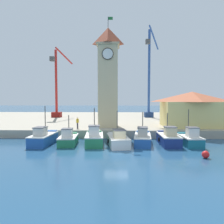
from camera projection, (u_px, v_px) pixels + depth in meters
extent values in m
plane|color=navy|center=(116.00, 151.00, 22.53)|extent=(300.00, 300.00, 0.00)
cube|color=#A89E89|center=(117.00, 120.00, 49.51)|extent=(120.00, 40.00, 1.10)
cube|color=#2356A8|center=(44.00, 140.00, 25.88)|extent=(2.23, 5.03, 1.12)
cube|color=#2356A8|center=(50.00, 131.00, 28.04)|extent=(1.68, 0.70, 0.24)
cube|color=silver|center=(43.00, 135.00, 25.85)|extent=(2.29, 5.10, 0.12)
cube|color=beige|center=(40.00, 131.00, 24.96)|extent=(1.25, 1.55, 0.88)
cube|color=#4C4C51|center=(40.00, 127.00, 24.93)|extent=(1.33, 1.63, 0.08)
cylinder|color=#4C4742|center=(45.00, 120.00, 26.35)|extent=(0.10, 0.10, 3.33)
torus|color=black|center=(36.00, 139.00, 26.22)|extent=(0.15, 0.53, 0.52)
cube|color=#237A4C|center=(68.00, 141.00, 25.78)|extent=(2.19, 4.16, 0.92)
cube|color=#237A4C|center=(70.00, 133.00, 27.50)|extent=(1.67, 0.71, 0.24)
cube|color=silver|center=(68.00, 136.00, 25.74)|extent=(2.25, 4.22, 0.12)
cube|color=silver|center=(67.00, 133.00, 25.01)|extent=(1.23, 1.29, 0.92)
cube|color=#4C4C51|center=(67.00, 129.00, 24.98)|extent=(1.32, 1.37, 0.08)
cylinder|color=#4C4742|center=(69.00, 125.00, 26.17)|extent=(0.10, 0.10, 2.44)
torus|color=black|center=(60.00, 140.00, 25.93)|extent=(0.16, 0.53, 0.52)
cube|color=#237A4C|center=(94.00, 140.00, 25.67)|extent=(2.32, 4.72, 1.11)
cube|color=#237A4C|center=(95.00, 132.00, 27.66)|extent=(1.71, 0.73, 0.24)
cube|color=silver|center=(94.00, 135.00, 25.63)|extent=(2.38, 4.79, 0.12)
cube|color=silver|center=(94.00, 131.00, 24.80)|extent=(1.28, 1.46, 1.09)
cube|color=#4C4C51|center=(94.00, 126.00, 24.76)|extent=(1.37, 1.55, 0.08)
cylinder|color=#4C4742|center=(94.00, 121.00, 26.10)|extent=(0.10, 0.10, 3.10)
torus|color=black|center=(85.00, 140.00, 25.84)|extent=(0.16, 0.53, 0.52)
cube|color=silver|center=(118.00, 141.00, 25.23)|extent=(2.79, 5.30, 0.99)
cube|color=silver|center=(115.00, 133.00, 27.45)|extent=(1.84, 0.85, 0.24)
cube|color=silver|center=(118.00, 137.00, 25.20)|extent=(2.86, 5.36, 0.12)
cube|color=beige|center=(119.00, 134.00, 24.29)|extent=(1.45, 1.68, 0.82)
cube|color=#4C4C51|center=(119.00, 130.00, 24.27)|extent=(1.55, 1.77, 0.08)
cylinder|color=#4C4742|center=(117.00, 123.00, 25.73)|extent=(0.10, 0.10, 2.91)
torus|color=black|center=(108.00, 141.00, 25.35)|extent=(0.19, 0.53, 0.52)
cube|color=#2356A8|center=(143.00, 140.00, 26.02)|extent=(2.40, 5.19, 1.00)
cube|color=#2356A8|center=(143.00, 132.00, 28.21)|extent=(1.62, 0.78, 0.24)
cube|color=silver|center=(143.00, 135.00, 25.99)|extent=(2.47, 5.26, 0.12)
cube|color=#B2ADA3|center=(143.00, 132.00, 25.09)|extent=(1.27, 1.62, 0.96)
cube|color=#4C4C51|center=(143.00, 127.00, 25.06)|extent=(1.36, 1.71, 0.08)
cylinder|color=#4C4742|center=(143.00, 123.00, 26.52)|extent=(0.10, 0.10, 2.70)
torus|color=black|center=(134.00, 139.00, 26.41)|extent=(0.18, 0.53, 0.52)
cube|color=navy|center=(168.00, 140.00, 25.70)|extent=(1.99, 4.78, 1.12)
cube|color=navy|center=(165.00, 132.00, 27.79)|extent=(1.68, 0.61, 0.24)
cube|color=silver|center=(168.00, 135.00, 25.66)|extent=(2.05, 4.84, 0.12)
cube|color=beige|center=(170.00, 131.00, 24.79)|extent=(1.19, 1.44, 0.95)
cube|color=#4C4C51|center=(170.00, 127.00, 24.76)|extent=(1.27, 1.52, 0.08)
cylinder|color=#4C4742|center=(167.00, 123.00, 26.18)|extent=(0.10, 0.10, 2.48)
torus|color=black|center=(159.00, 140.00, 25.97)|extent=(0.12, 0.52, 0.52)
cube|color=#196B7F|center=(190.00, 141.00, 25.35)|extent=(2.07, 4.13, 0.99)
cube|color=#196B7F|center=(184.00, 133.00, 27.08)|extent=(1.63, 0.67, 0.24)
cube|color=silver|center=(190.00, 136.00, 25.32)|extent=(2.13, 4.19, 0.12)
cube|color=silver|center=(192.00, 132.00, 24.57)|extent=(1.19, 1.26, 1.05)
cube|color=#4C4C51|center=(192.00, 127.00, 24.54)|extent=(1.27, 1.35, 0.08)
cylinder|color=#4C4742|center=(188.00, 122.00, 25.72)|extent=(0.10, 0.10, 3.06)
torus|color=black|center=(180.00, 141.00, 25.53)|extent=(0.14, 0.52, 0.52)
cube|color=beige|center=(108.00, 87.00, 33.40)|extent=(2.93, 2.93, 12.21)
cube|color=tan|center=(108.00, 45.00, 33.02)|extent=(3.43, 3.43, 0.30)
pyramid|color=#A3472D|center=(108.00, 36.00, 32.93)|extent=(3.43, 3.43, 2.51)
cylinder|color=white|center=(108.00, 54.00, 31.59)|extent=(1.61, 0.12, 1.61)
torus|color=#332D23|center=(108.00, 54.00, 31.55)|extent=(1.73, 0.12, 1.73)
cylinder|color=#3F3F3F|center=(108.00, 22.00, 32.81)|extent=(0.08, 0.08, 1.60)
cube|color=#1E662D|center=(110.00, 18.00, 32.76)|extent=(0.70, 0.04, 0.44)
cube|color=#E5D17A|center=(192.00, 114.00, 33.75)|extent=(8.71, 5.87, 3.85)
pyramid|color=#C1603D|center=(192.00, 97.00, 33.59)|extent=(9.11, 6.27, 1.54)
cube|color=maroon|center=(57.00, 115.00, 50.71)|extent=(2.00, 2.00, 1.20)
cylinder|color=red|center=(56.00, 81.00, 50.23)|extent=(0.56, 0.56, 14.27)
cylinder|color=red|center=(64.00, 56.00, 53.07)|extent=(2.75, 6.78, 2.99)
cube|color=#4C4C4C|center=(52.00, 59.00, 48.72)|extent=(1.00, 1.00, 1.00)
cube|color=navy|center=(149.00, 115.00, 50.95)|extent=(2.00, 2.00, 1.20)
cylinder|color=#284C93|center=(149.00, 71.00, 50.34)|extent=(0.56, 0.56, 18.87)
cylinder|color=#284C93|center=(154.00, 38.00, 53.35)|extent=(3.66, 7.45, 4.08)
cube|color=#4C4C4C|center=(148.00, 42.00, 48.81)|extent=(1.00, 1.00, 1.00)
sphere|color=red|center=(206.00, 155.00, 19.85)|extent=(0.68, 0.68, 0.68)
cylinder|color=#33333D|center=(78.00, 126.00, 31.56)|extent=(0.22, 0.22, 0.85)
cube|color=gold|center=(78.00, 121.00, 31.51)|extent=(0.34, 0.22, 0.56)
sphere|color=beige|center=(77.00, 118.00, 31.49)|extent=(0.20, 0.20, 0.20)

